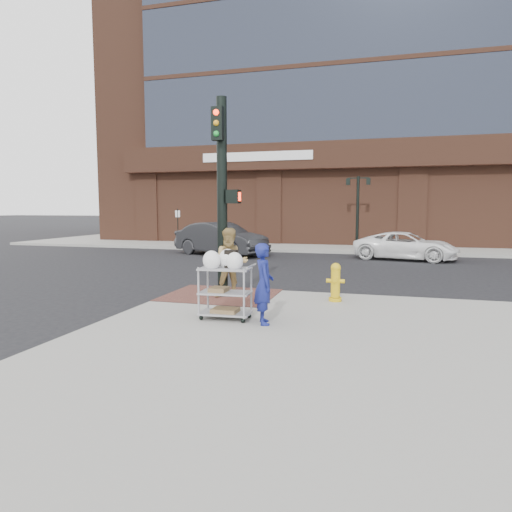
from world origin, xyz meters
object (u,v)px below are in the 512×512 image
(pedestrian_tan, at_px, (231,263))
(fire_hydrant, at_px, (335,282))
(sedan_dark, at_px, (221,239))
(minivan_white, at_px, (406,246))
(traffic_signal_pole, at_px, (223,191))
(utility_cart, at_px, (225,288))
(lamp_post, at_px, (358,204))
(woman_blue, at_px, (264,284))

(pedestrian_tan, height_order, fire_hydrant, pedestrian_tan)
(sedan_dark, distance_m, minivan_white, 9.04)
(traffic_signal_pole, relative_size, fire_hydrant, 5.31)
(traffic_signal_pole, xyz_separation_m, utility_cart, (0.85, -2.25, -2.03))
(traffic_signal_pole, xyz_separation_m, pedestrian_tan, (0.25, -0.10, -1.80))
(lamp_post, height_order, sedan_dark, lamp_post)
(sedan_dark, bearing_deg, lamp_post, -35.65)
(pedestrian_tan, distance_m, utility_cart, 2.25)
(minivan_white, relative_size, utility_cart, 3.26)
(pedestrian_tan, xyz_separation_m, utility_cart, (0.61, -2.15, -0.24))
(lamp_post, height_order, fire_hydrant, lamp_post)
(pedestrian_tan, relative_size, minivan_white, 0.38)
(pedestrian_tan, distance_m, minivan_white, 12.37)
(minivan_white, bearing_deg, traffic_signal_pole, 168.19)
(traffic_signal_pole, height_order, fire_hydrant, traffic_signal_pole)
(traffic_signal_pole, height_order, woman_blue, traffic_signal_pole)
(minivan_white, bearing_deg, sedan_dark, 103.95)
(lamp_post, distance_m, pedestrian_tan, 15.57)
(fire_hydrant, bearing_deg, lamp_post, 91.37)
(lamp_post, xyz_separation_m, minivan_white, (2.47, -3.89, -1.97))
(pedestrian_tan, bearing_deg, traffic_signal_pole, 137.39)
(lamp_post, height_order, minivan_white, lamp_post)
(minivan_white, distance_m, utility_cart, 14.19)
(traffic_signal_pole, height_order, utility_cart, traffic_signal_pole)
(woman_blue, distance_m, minivan_white, 14.11)
(woman_blue, xyz_separation_m, pedestrian_tan, (-1.47, 2.30, 0.09))
(utility_cart, bearing_deg, woman_blue, -9.99)
(sedan_dark, xyz_separation_m, minivan_white, (9.03, 0.35, -0.19))
(woman_blue, height_order, utility_cart, woman_blue)
(traffic_signal_pole, relative_size, pedestrian_tan, 2.83)
(pedestrian_tan, xyz_separation_m, fire_hydrant, (2.59, 0.27, -0.40))
(woman_blue, xyz_separation_m, sedan_dark, (-5.80, 13.39, -0.11))
(sedan_dark, bearing_deg, traffic_signal_pole, -138.11)
(lamp_post, bearing_deg, pedestrian_tan, -98.28)
(woman_blue, distance_m, utility_cart, 0.88)
(lamp_post, height_order, pedestrian_tan, lamp_post)
(traffic_signal_pole, xyz_separation_m, minivan_white, (4.94, 11.34, -2.18))
(lamp_post, bearing_deg, sedan_dark, -147.14)
(woman_blue, xyz_separation_m, fire_hydrant, (1.13, 2.58, -0.31))
(traffic_signal_pole, distance_m, pedestrian_tan, 1.82)
(woman_blue, bearing_deg, fire_hydrant, -45.48)
(sedan_dark, bearing_deg, pedestrian_tan, -137.16)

